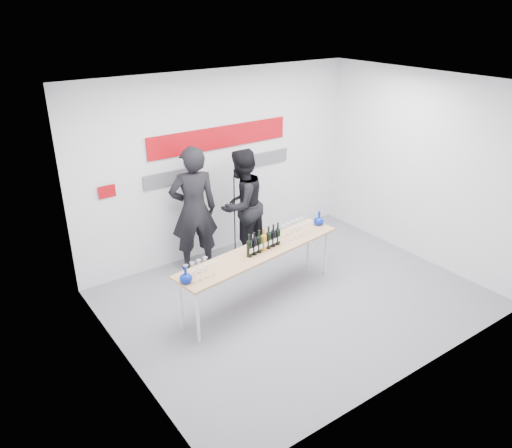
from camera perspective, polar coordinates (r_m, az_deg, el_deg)
name	(u,v)px	position (r m, az deg, el deg)	size (l,w,h in m)	color
ground	(296,298)	(7.30, 4.56, -8.44)	(5.00, 5.00, 0.00)	slate
back_wall	(220,164)	(8.15, -4.13, 6.82)	(5.00, 0.04, 3.00)	silver
signage	(217,147)	(8.01, -4.42, 8.78)	(3.38, 0.02, 0.79)	#A2060E
tasting_table	(260,254)	(6.89, 0.48, -3.45)	(2.69, 0.89, 0.79)	tan
wine_bottles	(264,239)	(6.78, 0.91, -1.77)	(0.62, 0.16, 0.33)	black
decanter_left	(186,275)	(6.12, -8.04, -5.75)	(0.16, 0.16, 0.21)	#071E8F
decanter_right	(319,218)	(7.65, 7.21, 0.69)	(0.16, 0.16, 0.21)	#071E8F
glasses_left	(200,270)	(6.23, -6.45, -5.25)	(0.38, 0.26, 0.18)	silver
glasses_right	(296,229)	(7.29, 4.65, -0.54)	(0.48, 0.28, 0.18)	silver
presenter_left	(194,210)	(7.66, -7.13, 1.59)	(0.73, 0.48, 2.01)	black
presenter_right	(241,205)	(8.03, -1.67, 2.21)	(0.89, 0.70, 1.84)	black
mic_stand	(235,237)	(7.98, -2.41, -1.51)	(0.18, 0.18, 1.53)	black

